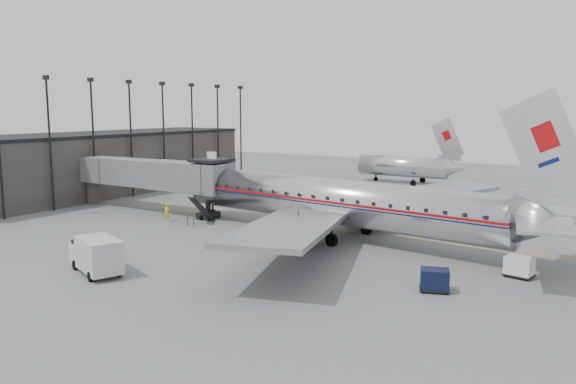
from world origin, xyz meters
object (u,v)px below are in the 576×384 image
airliner (337,202)px  service_van (96,254)px  ramp_worker (167,213)px  baggage_cart_navy (435,280)px  baggage_cart_white (519,266)px

airliner → service_van: size_ratio=6.90×
airliner → ramp_worker: airliner is taller
baggage_cart_navy → ramp_worker: (-30.49, 7.49, 0.15)m
service_van → baggage_cart_white: 29.74m
baggage_cart_navy → service_van: bearing=-177.9°
airliner → baggage_cart_navy: bearing=-32.9°
baggage_cart_white → ramp_worker: size_ratio=1.12×
baggage_cart_white → service_van: bearing=-139.6°
service_van → baggage_cart_navy: 23.42m
airliner → service_van: airliner is taller
airliner → service_van: bearing=-109.9°
airliner → baggage_cart_navy: 16.04m
airliner → baggage_cart_navy: (12.14, -10.18, -2.51)m
service_van → ramp_worker: service_van is taller
airliner → baggage_cart_navy: size_ratio=18.49×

